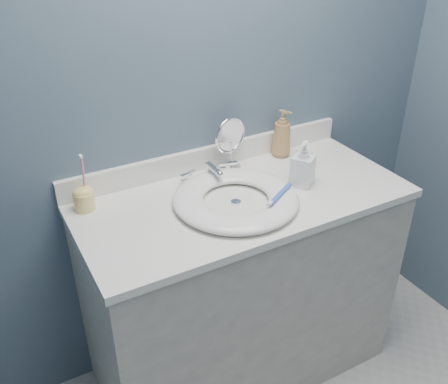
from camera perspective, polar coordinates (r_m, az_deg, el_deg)
back_wall at (r=1.91m, az=-1.89°, el=11.61°), size 2.20×0.02×2.40m
vanity_cabinet at (r=2.09m, az=1.99°, el=-11.21°), size 1.20×0.55×0.85m
countertop at (r=1.83m, az=2.24°, el=-0.85°), size 1.22×0.57×0.03m
backsplash at (r=2.00m, az=-1.60°, el=4.04°), size 1.22×0.02×0.09m
basin at (r=1.77m, az=1.37°, el=-0.76°), size 0.45×0.45×0.04m
drain at (r=1.78m, az=1.36°, el=-1.18°), size 0.04×0.04×0.01m
faucet at (r=1.91m, az=-1.59°, el=2.14°), size 0.25×0.13×0.07m
makeup_mirror at (r=1.95m, az=0.71°, el=5.82°), size 0.15×0.08×0.22m
soap_bottle_amber at (r=2.09m, az=6.65°, el=6.68°), size 0.10×0.10×0.20m
soap_bottle_clear at (r=1.88m, az=9.03°, el=3.22°), size 0.11×0.11×0.18m
toothbrush_holder at (r=1.79m, az=-15.72°, el=-0.58°), size 0.07×0.07×0.21m
toothbrush_lying at (r=1.75m, az=6.38°, el=-0.33°), size 0.16×0.10×0.02m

